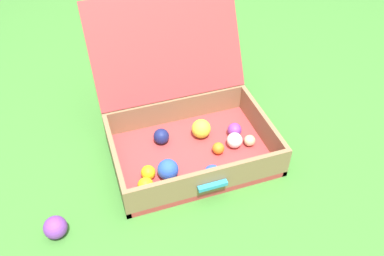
{
  "coord_description": "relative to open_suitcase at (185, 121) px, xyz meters",
  "views": [
    {
      "loc": [
        -0.27,
        -1.01,
        1.18
      ],
      "look_at": [
        0.09,
        0.06,
        0.15
      ],
      "focal_mm": 37.18,
      "sensor_mm": 36.0,
      "label": 1
    }
  ],
  "objects": [
    {
      "name": "ground_plane",
      "position": [
        -0.09,
        -0.14,
        -0.12
      ],
      "size": [
        16.0,
        16.0,
        0.0
      ],
      "primitive_type": "plane",
      "color": "#3D7A2D"
    },
    {
      "name": "open_suitcase",
      "position": [
        0.0,
        0.0,
        0.0
      ],
      "size": [
        0.63,
        0.68,
        0.53
      ],
      "color": "#B23838",
      "rests_on": "ground"
    },
    {
      "name": "stray_ball_on_grass",
      "position": [
        -0.55,
        -0.28,
        -0.08
      ],
      "size": [
        0.08,
        0.08,
        0.08
      ],
      "primitive_type": "sphere",
      "color": "purple",
      "rests_on": "ground"
    }
  ]
}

